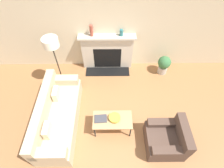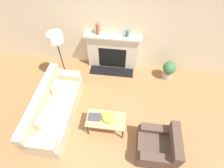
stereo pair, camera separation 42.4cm
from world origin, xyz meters
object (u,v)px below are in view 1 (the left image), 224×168
armchair_near (167,139)px  mantel_vase_center_left (121,33)px  mantel_vase_left (91,31)px  fireplace (107,52)px  bowl (115,118)px  floor_lamp (52,47)px  couch (57,116)px  potted_plant (164,64)px  coffee_table (112,120)px  book (101,119)px

armchair_near → mantel_vase_center_left: size_ratio=4.53×
mantel_vase_left → fireplace: bearing=-1.9°
bowl → floor_lamp: (-1.51, 1.47, 0.88)m
couch → mantel_vase_center_left: 2.80m
mantel_vase_center_left → armchair_near: bearing=-70.3°
mantel_vase_center_left → potted_plant: 1.65m
fireplace → armchair_near: (1.36, -2.65, -0.30)m
couch → floor_lamp: size_ratio=1.33×
fireplace → mantel_vase_left: (-0.43, 0.01, 0.77)m
floor_lamp → armchair_near: bearing=-35.2°
couch → armchair_near: bearing=-103.2°
floor_lamp → mantel_vase_left: size_ratio=5.11×
fireplace → armchair_near: 2.99m
fireplace → mantel_vase_center_left: (0.41, 0.01, 0.70)m
mantel_vase_center_left → fireplace: bearing=-178.0°
coffee_table → book: size_ratio=3.03×
coffee_table → fireplace: bearing=93.4°
potted_plant → mantel_vase_center_left: bearing=166.8°
coffee_table → book: 0.28m
couch → potted_plant: 3.44m
floor_lamp → potted_plant: bearing=8.4°
couch → coffee_table: couch is taller
fireplace → floor_lamp: (-1.33, -0.76, 0.82)m
armchair_near → coffee_table: size_ratio=0.91×
coffee_table → potted_plant: bearing=50.4°
fireplace → mantel_vase_center_left: 0.81m
couch → floor_lamp: 1.69m
mantel_vase_left → potted_plant: size_ratio=0.52×
coffee_table → book: (-0.27, 0.02, 0.05)m
book → floor_lamp: (-1.19, 1.47, 0.92)m
armchair_near → mantel_vase_left: 3.38m
floor_lamp → bowl: bearing=-44.1°
couch → floor_lamp: (-0.11, 1.29, 1.08)m
fireplace → potted_plant: fireplace is taller
bowl → mantel_vase_left: size_ratio=0.82×
potted_plant → armchair_near: bearing=-99.3°
couch → coffee_table: size_ratio=2.38×
mantel_vase_left → potted_plant: bearing=-8.2°
coffee_table → mantel_vase_left: 2.50m
fireplace → mantel_vase_left: 0.88m
bowl → mantel_vase_left: bearing=105.2°
armchair_near → bowl: (-1.18, 0.43, 0.23)m
armchair_near → mantel_vase_left: mantel_vase_left is taller
book → potted_plant: potted_plant is taller
floor_lamp → mantel_vase_center_left: floor_lamp is taller
potted_plant → floor_lamp: bearing=-171.6°
fireplace → coffee_table: bearing=-86.6°
couch → coffee_table: (1.35, -0.19, 0.11)m
fireplace → potted_plant: size_ratio=2.68×
bowl → potted_plant: bearing=50.9°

